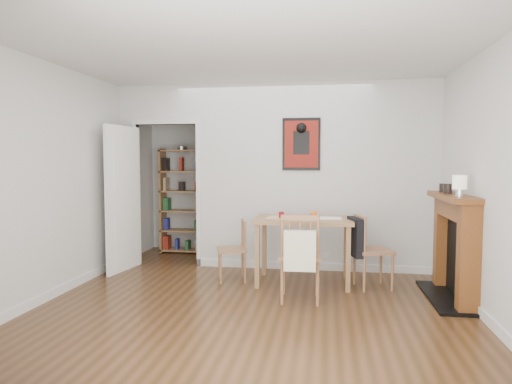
% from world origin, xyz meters
% --- Properties ---
extents(ground, '(5.20, 5.20, 0.00)m').
position_xyz_m(ground, '(0.00, 0.00, 0.00)').
color(ground, '#50311A').
rests_on(ground, ground).
extents(room_shell, '(5.20, 5.20, 5.20)m').
position_xyz_m(room_shell, '(0.10, 1.34, 1.30)').
color(room_shell, beige).
rests_on(room_shell, ground).
extents(dining_table, '(1.20, 0.76, 0.81)m').
position_xyz_m(dining_table, '(0.47, 0.64, 0.72)').
color(dining_table, olive).
rests_on(dining_table, ground).
extents(chair_left, '(0.49, 0.49, 0.78)m').
position_xyz_m(chair_left, '(-0.43, 0.62, 0.39)').
color(chair_left, '#8F6142').
rests_on(chair_left, ground).
extents(chair_right, '(0.59, 0.55, 0.88)m').
position_xyz_m(chair_right, '(1.29, 0.55, 0.46)').
color(chair_right, '#8F6142').
rests_on(chair_right, ground).
extents(chair_front, '(0.50, 0.56, 0.97)m').
position_xyz_m(chair_front, '(0.47, -0.08, 0.49)').
color(chair_front, '#8F6142').
rests_on(chair_front, ground).
extents(bookshelf, '(0.73, 0.29, 1.72)m').
position_xyz_m(bookshelf, '(-1.61, 2.28, 0.85)').
color(bookshelf, olive).
rests_on(bookshelf, ground).
extents(fireplace, '(0.45, 1.25, 1.16)m').
position_xyz_m(fireplace, '(2.16, 0.25, 0.62)').
color(fireplace, brown).
rests_on(fireplace, ground).
extents(red_glass, '(0.06, 0.06, 0.08)m').
position_xyz_m(red_glass, '(0.20, 0.58, 0.86)').
color(red_glass, maroon).
rests_on(red_glass, dining_table).
extents(orange_fruit, '(0.09, 0.09, 0.09)m').
position_xyz_m(orange_fruit, '(0.60, 0.73, 0.86)').
color(orange_fruit, '#EA530C').
rests_on(orange_fruit, dining_table).
extents(placemat, '(0.45, 0.36, 0.00)m').
position_xyz_m(placemat, '(0.23, 0.64, 0.82)').
color(placemat, beige).
rests_on(placemat, dining_table).
extents(notebook, '(0.29, 0.22, 0.01)m').
position_xyz_m(notebook, '(0.79, 0.65, 0.82)').
color(notebook, white).
rests_on(notebook, dining_table).
extents(mantel_lamp, '(0.14, 0.14, 0.22)m').
position_xyz_m(mantel_lamp, '(2.07, -0.14, 1.30)').
color(mantel_lamp, silver).
rests_on(mantel_lamp, fireplace).
extents(ceramic_jar_a, '(0.09, 0.09, 0.11)m').
position_xyz_m(ceramic_jar_a, '(2.08, 0.33, 1.22)').
color(ceramic_jar_a, black).
rests_on(ceramic_jar_a, fireplace).
extents(ceramic_jar_b, '(0.08, 0.08, 0.10)m').
position_xyz_m(ceramic_jar_b, '(2.09, 0.61, 1.21)').
color(ceramic_jar_b, black).
rests_on(ceramic_jar_b, fireplace).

